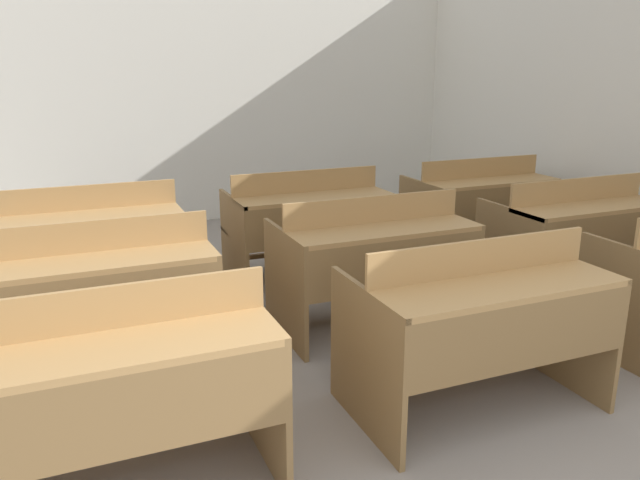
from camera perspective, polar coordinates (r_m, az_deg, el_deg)
wall_back at (r=7.04m, az=-10.24°, el=13.13°), size 5.83×0.06×2.81m
bench_front_left at (r=2.63m, az=-18.20°, el=-12.68°), size 1.23×0.74×0.89m
bench_front_center at (r=3.19m, az=14.34°, el=-7.19°), size 1.23×0.74×0.89m
bench_second_left at (r=3.66m, az=-19.50°, el=-4.65°), size 1.23×0.74×0.89m
bench_second_center at (r=4.08m, az=4.96°, el=-1.70°), size 1.23×0.74×0.89m
bench_second_right at (r=5.07m, az=22.33°, el=0.63°), size 1.23×0.74×0.89m
bench_third_left at (r=4.71m, az=-20.22°, el=-0.24°), size 1.23×0.74×0.89m
bench_third_center at (r=5.04m, az=-1.15°, el=1.74°), size 1.23×0.74×0.89m
bench_third_right at (r=5.88m, az=14.43°, el=3.26°), size 1.23×0.74×0.89m
wastepaper_bin at (r=6.85m, az=15.32°, el=2.56°), size 0.23×0.23×0.40m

